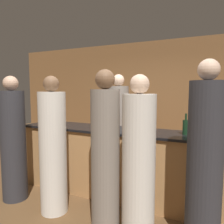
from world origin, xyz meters
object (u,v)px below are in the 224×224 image
object	(u,v)px
guest_3	(53,150)
bartender	(118,129)
guest_0	(205,164)
guest_4	(13,143)
wine_bottle_1	(142,126)
guest_2	(139,164)
ice_bucket	(106,120)
guest_1	(105,155)
wine_bottle_0	(186,127)

from	to	relation	value
guest_3	bartender	bearing A→B (deg)	81.46
guest_0	guest_4	bearing A→B (deg)	-178.38
bartender	wine_bottle_1	bearing A→B (deg)	126.94
wine_bottle_1	bartender	bearing A→B (deg)	126.94
guest_2	guest_3	xyz separation A→B (m)	(-1.20, 0.01, 0.01)
guest_2	ice_bucket	bearing A→B (deg)	133.57
bartender	guest_3	xyz separation A→B (m)	(-0.24, -1.61, -0.05)
wine_bottle_1	guest_1	bearing A→B (deg)	-119.89
guest_2	guest_4	bearing A→B (deg)	179.14
guest_3	wine_bottle_0	world-z (taller)	guest_3
guest_4	guest_0	bearing A→B (deg)	1.62
wine_bottle_0	ice_bucket	world-z (taller)	wine_bottle_0
guest_4	guest_3	bearing A→B (deg)	-1.72
guest_2	wine_bottle_1	size ratio (longest dim) A/B	5.72
guest_0	bartender	bearing A→B (deg)	136.83
wine_bottle_0	ice_bucket	bearing A→B (deg)	175.22
wine_bottle_0	wine_bottle_1	bearing A→B (deg)	-150.17
bartender	guest_3	distance (m)	1.63
guest_0	guest_2	world-z (taller)	guest_0
wine_bottle_0	wine_bottle_1	distance (m)	0.59
guest_0	guest_1	bearing A→B (deg)	-175.00
guest_3	guest_4	size ratio (longest dim) A/B	0.99
guest_4	wine_bottle_1	world-z (taller)	guest_4
guest_3	guest_4	bearing A→B (deg)	178.28
guest_2	wine_bottle_1	distance (m)	0.63
guest_1	guest_2	distance (m)	0.42
bartender	wine_bottle_1	distance (m)	1.41
bartender	wine_bottle_0	size ratio (longest dim) A/B	6.76
wine_bottle_0	bartender	bearing A→B (deg)	148.81
guest_1	ice_bucket	distance (m)	1.05
guest_4	ice_bucket	size ratio (longest dim) A/B	8.98
guest_1	ice_bucket	size ratio (longest dim) A/B	9.13
bartender	guest_4	bearing A→B (deg)	57.44
guest_4	wine_bottle_0	distance (m)	2.50
guest_4	guest_1	bearing A→B (deg)	-0.72
ice_bucket	wine_bottle_0	bearing A→B (deg)	-4.78
guest_0	guest_3	xyz separation A→B (m)	(-1.86, -0.10, -0.06)
guest_1	guest_2	world-z (taller)	guest_1
guest_2	guest_0	bearing A→B (deg)	8.97
guest_1	wine_bottle_1	size ratio (longest dim) A/B	5.93
guest_4	wine_bottle_0	world-z (taller)	guest_4
bartender	guest_4	distance (m)	1.89
wine_bottle_0	wine_bottle_1	world-z (taller)	wine_bottle_1
guest_3	guest_0	bearing A→B (deg)	3.02
guest_0	ice_bucket	size ratio (longest dim) A/B	9.44
guest_0	guest_1	world-z (taller)	guest_0
guest_0	guest_4	distance (m)	2.63
bartender	wine_bottle_1	world-z (taller)	bartender
guest_4	wine_bottle_0	size ratio (longest dim) A/B	6.44
guest_0	guest_4	world-z (taller)	guest_0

